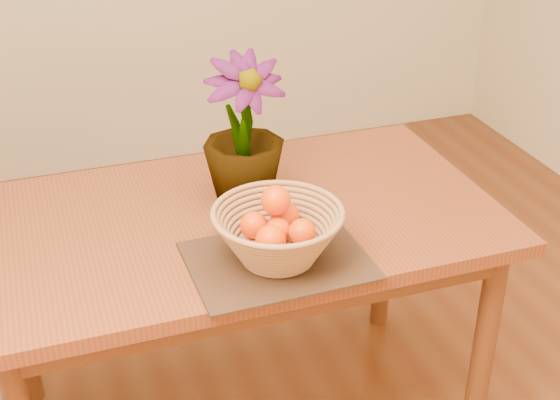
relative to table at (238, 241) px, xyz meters
name	(u,v)px	position (x,y,z in m)	size (l,w,h in m)	color
table	(238,241)	(0.00, 0.00, 0.00)	(1.40, 0.80, 0.75)	brown
placemat	(278,261)	(0.03, -0.26, 0.09)	(0.43, 0.32, 0.01)	#3C2416
wicker_basket	(278,237)	(0.03, -0.26, 0.16)	(0.32, 0.32, 0.13)	#A77545
orange_pile	(277,223)	(0.03, -0.25, 0.19)	(0.16, 0.17, 0.13)	#FF4404
potted_plant	(244,130)	(0.05, 0.10, 0.29)	(0.22, 0.22, 0.40)	#194F16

